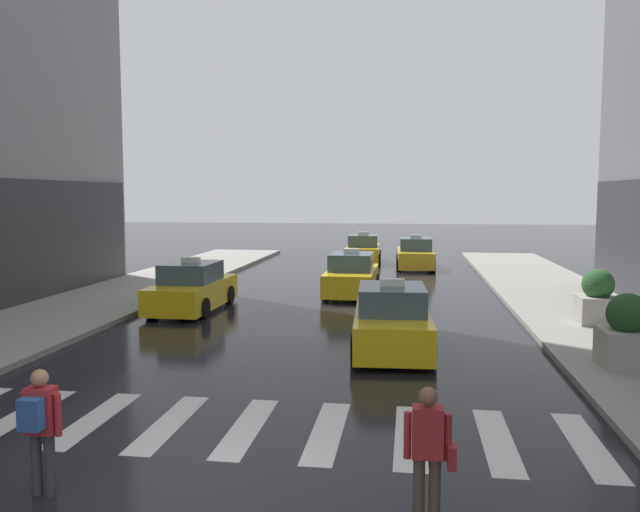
% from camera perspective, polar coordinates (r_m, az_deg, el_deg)
% --- Properties ---
extents(crosswalk_markings, '(11.30, 2.80, 0.01)m').
position_cam_1_polar(crosswalk_markings, '(11.03, -6.56, -14.95)').
color(crosswalk_markings, silver).
rests_on(crosswalk_markings, ground).
extents(taxi_lead, '(2.11, 4.62, 1.80)m').
position_cam_1_polar(taxi_lead, '(15.99, 6.44, -5.82)').
color(taxi_lead, yellow).
rests_on(taxi_lead, ground).
extents(taxi_second, '(1.97, 4.56, 1.80)m').
position_cam_1_polar(taxi_second, '(21.72, -11.37, -2.91)').
color(taxi_second, yellow).
rests_on(taxi_second, ground).
extents(taxi_third, '(1.96, 4.56, 1.80)m').
position_cam_1_polar(taxi_third, '(24.69, 2.85, -1.81)').
color(taxi_third, yellow).
rests_on(taxi_third, ground).
extents(taxi_fourth, '(2.04, 4.59, 1.80)m').
position_cam_1_polar(taxi_fourth, '(33.82, 8.51, 0.10)').
color(taxi_fourth, gold).
rests_on(taxi_fourth, ground).
extents(taxi_fifth, '(2.02, 4.58, 1.80)m').
position_cam_1_polar(taxi_fifth, '(36.09, 3.90, 0.49)').
color(taxi_fifth, yellow).
rests_on(taxi_fifth, ground).
extents(pedestrian_with_backpack, '(0.55, 0.43, 1.65)m').
position_cam_1_polar(pedestrian_with_backpack, '(9.07, -23.78, -13.48)').
color(pedestrian_with_backpack, '#333338').
rests_on(pedestrian_with_backpack, ground).
extents(pedestrian_with_handbag, '(0.60, 0.24, 1.65)m').
position_cam_1_polar(pedestrian_with_handbag, '(7.79, 9.70, -16.55)').
color(pedestrian_with_handbag, '#473D33').
rests_on(pedestrian_with_handbag, ground).
extents(planter_near_corner, '(1.10, 1.10, 1.60)m').
position_cam_1_polar(planter_near_corner, '(15.35, 25.79, -6.25)').
color(planter_near_corner, '#A8A399').
rests_on(planter_near_corner, curb_right).
extents(planter_mid_block, '(1.10, 1.10, 1.60)m').
position_cam_1_polar(planter_mid_block, '(20.01, 23.58, -3.54)').
color(planter_mid_block, '#A8A399').
rests_on(planter_mid_block, curb_right).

